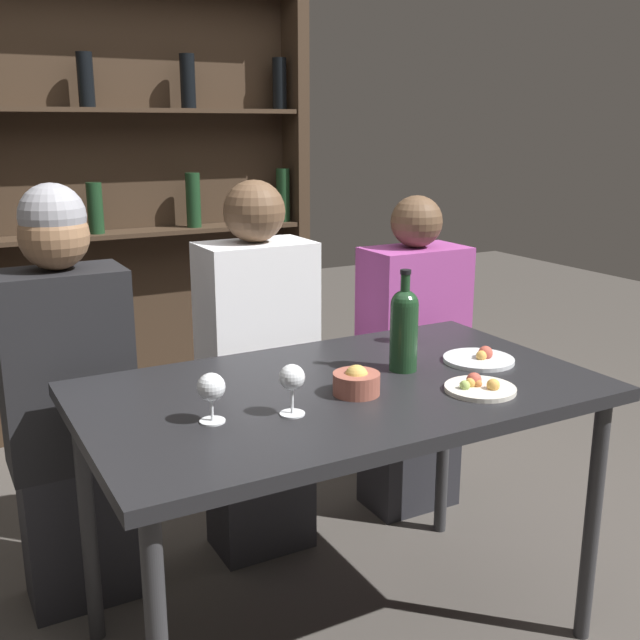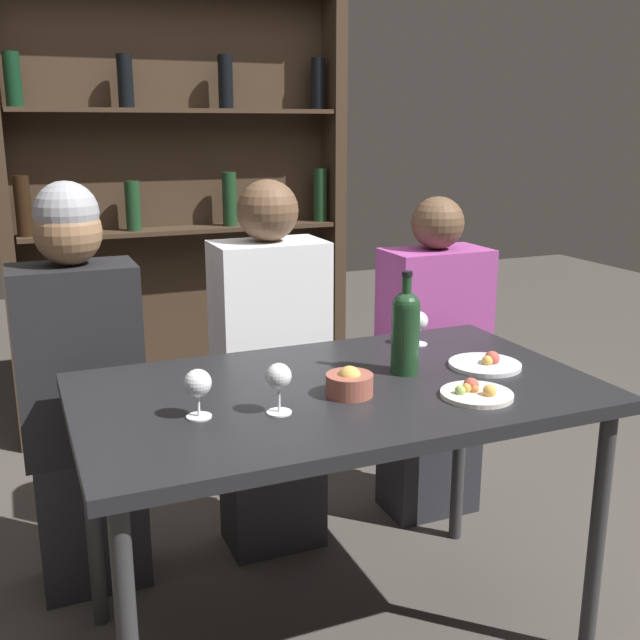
% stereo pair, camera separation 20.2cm
% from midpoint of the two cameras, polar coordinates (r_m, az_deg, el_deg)
% --- Properties ---
extents(ground_plane, '(10.00, 10.00, 0.00)m').
position_cam_midpoint_polar(ground_plane, '(2.33, -1.19, -22.98)').
color(ground_plane, '#47423D').
extents(dining_table, '(1.34, 0.78, 0.76)m').
position_cam_midpoint_polar(dining_table, '(1.99, -1.29, -6.87)').
color(dining_table, black).
rests_on(dining_table, ground_plane).
extents(wine_rack_wall, '(1.59, 0.21, 2.29)m').
position_cam_midpoint_polar(wine_rack_wall, '(3.57, -15.10, 10.08)').
color(wine_rack_wall, '#38281C').
rests_on(wine_rack_wall, ground_plane).
extents(wine_bottle, '(0.08, 0.08, 0.28)m').
position_cam_midpoint_polar(wine_bottle, '(2.05, 3.64, -0.50)').
color(wine_bottle, '#19381E').
rests_on(wine_bottle, dining_table).
extents(wine_glass_0, '(0.07, 0.07, 0.12)m').
position_cam_midpoint_polar(wine_glass_0, '(1.74, -11.62, -5.22)').
color(wine_glass_0, silver).
rests_on(wine_glass_0, dining_table).
extents(wine_glass_1, '(0.06, 0.06, 0.11)m').
position_cam_midpoint_polar(wine_glass_1, '(2.34, 4.24, -0.03)').
color(wine_glass_1, silver).
rests_on(wine_glass_1, dining_table).
extents(wine_glass_2, '(0.06, 0.06, 0.12)m').
position_cam_midpoint_polar(wine_glass_2, '(1.75, -5.47, -4.60)').
color(wine_glass_2, silver).
rests_on(wine_glass_2, dining_table).
extents(food_plate_0, '(0.20, 0.20, 0.05)m').
position_cam_midpoint_polar(food_plate_0, '(2.18, 9.51, -2.96)').
color(food_plate_0, silver).
rests_on(food_plate_0, dining_table).
extents(food_plate_1, '(0.18, 0.18, 0.04)m').
position_cam_midpoint_polar(food_plate_1, '(1.94, 9.16, -5.12)').
color(food_plate_1, silver).
rests_on(food_plate_1, dining_table).
extents(snack_bowl, '(0.12, 0.12, 0.08)m').
position_cam_midpoint_polar(snack_bowl, '(1.89, -0.35, -4.82)').
color(snack_bowl, '#995142').
rests_on(snack_bowl, dining_table).
extents(seated_person_left, '(0.36, 0.22, 1.27)m').
position_cam_midpoint_polar(seated_person_left, '(2.35, -20.93, -6.33)').
color(seated_person_left, '#26262B').
rests_on(seated_person_left, ground_plane).
extents(seated_person_center, '(0.36, 0.22, 1.26)m').
position_cam_midpoint_polar(seated_person_center, '(2.50, -7.07, -4.77)').
color(seated_person_center, '#26262B').
rests_on(seated_person_center, ground_plane).
extents(seated_person_right, '(0.37, 0.22, 1.19)m').
position_cam_midpoint_polar(seated_person_right, '(2.79, 4.96, -3.54)').
color(seated_person_right, '#26262B').
rests_on(seated_person_right, ground_plane).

